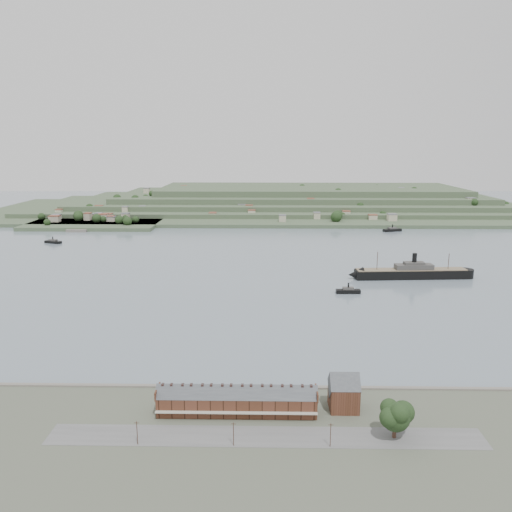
{
  "coord_description": "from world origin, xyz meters",
  "views": [
    {
      "loc": [
        -0.37,
        -325.12,
        93.96
      ],
      "look_at": [
        -7.17,
        30.0,
        13.41
      ],
      "focal_mm": 35.0,
      "sensor_mm": 36.0,
      "label": 1
    }
  ],
  "objects_px": {
    "gabled_building": "(344,393)",
    "terrace_row": "(237,401)",
    "steamship": "(408,273)",
    "tugboat": "(348,291)",
    "fig_tree": "(397,416)"
  },
  "relations": [
    {
      "from": "gabled_building",
      "to": "steamship",
      "type": "relative_size",
      "value": 0.16
    },
    {
      "from": "terrace_row",
      "to": "tugboat",
      "type": "height_order",
      "value": "terrace_row"
    },
    {
      "from": "fig_tree",
      "to": "gabled_building",
      "type": "bearing_deg",
      "value": 127.67
    },
    {
      "from": "steamship",
      "to": "tugboat",
      "type": "xyz_separation_m",
      "value": [
        -48.41,
        -37.43,
        -2.31
      ]
    },
    {
      "from": "gabled_building",
      "to": "tugboat",
      "type": "xyz_separation_m",
      "value": [
        25.34,
        146.19,
        -6.49
      ]
    },
    {
      "from": "gabled_building",
      "to": "fig_tree",
      "type": "bearing_deg",
      "value": -52.33
    },
    {
      "from": "steamship",
      "to": "tugboat",
      "type": "bearing_deg",
      "value": -142.29
    },
    {
      "from": "fig_tree",
      "to": "steamship",
      "type": "bearing_deg",
      "value": 73.46
    },
    {
      "from": "steamship",
      "to": "fig_tree",
      "type": "xyz_separation_m",
      "value": [
        -59.86,
        -201.61,
        5.98
      ]
    },
    {
      "from": "steamship",
      "to": "tugboat",
      "type": "height_order",
      "value": "steamship"
    },
    {
      "from": "terrace_row",
      "to": "steamship",
      "type": "bearing_deg",
      "value": 59.34
    },
    {
      "from": "terrace_row",
      "to": "fig_tree",
      "type": "distance_m",
      "value": 53.35
    },
    {
      "from": "gabled_building",
      "to": "terrace_row",
      "type": "bearing_deg",
      "value": -173.88
    },
    {
      "from": "terrace_row",
      "to": "tugboat",
      "type": "xyz_separation_m",
      "value": [
        62.84,
        150.21,
        -5.14
      ]
    },
    {
      "from": "tugboat",
      "to": "steamship",
      "type": "bearing_deg",
      "value": 37.71
    }
  ]
}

